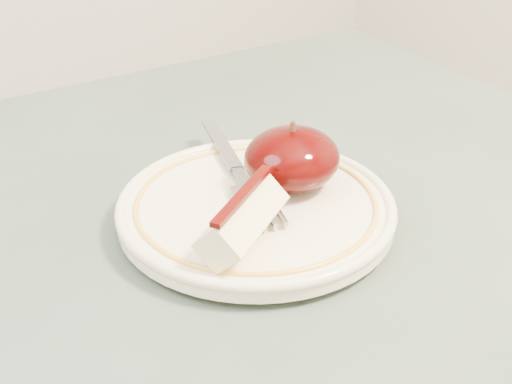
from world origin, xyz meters
TOP-DOWN VIEW (x-y plane):
  - plate at (0.08, 0.10)m, footprint 0.21×0.21m
  - apple_half at (0.11, 0.11)m, footprint 0.08×0.07m
  - apple_wedge at (0.04, 0.06)m, footprint 0.09×0.08m
  - fork at (0.09, 0.14)m, footprint 0.07×0.19m

SIDE VIEW (x-z plane):
  - plate at x=0.08m, z-range 0.75..0.77m
  - fork at x=0.09m, z-range 0.77..0.78m
  - apple_wedge at x=0.04m, z-range 0.77..0.81m
  - apple_half at x=0.11m, z-range 0.76..0.82m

